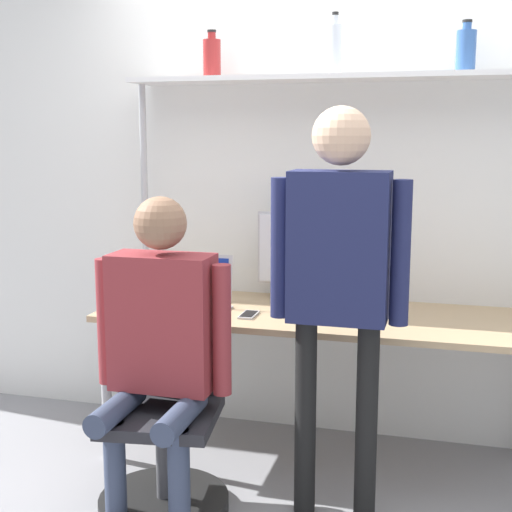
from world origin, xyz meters
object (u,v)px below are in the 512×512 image
Objects in this scene: person_seated at (160,332)px; office_chair at (165,446)px; bottle_blue at (466,50)px; bottle_red at (212,58)px; laptop at (197,295)px; monitor at (310,255)px; person_standing at (339,262)px; bottle_clear at (335,48)px; cell_phone at (249,315)px.

office_chair is at bearing 97.14° from person_seated.
bottle_red is (-1.23, 0.00, -0.00)m from bottle_blue.
laptop is 0.24× the size of person_seated.
monitor is 0.41× the size of person_seated.
person_standing is at bearing -70.73° from monitor.
person_standing is 5.85× the size of bottle_clear.
person_standing reaches higher than monitor.
person_standing is (0.25, -0.73, 0.11)m from monitor.
cell_phone is 0.70m from person_standing.
cell_phone is (0.28, -0.06, -0.07)m from laptop.
person_standing is 1.37m from bottle_red.
bottle_clear reaches higher than person_seated.
cell_phone is at bearing -49.69° from bottle_red.
person_seated is at bearing -85.03° from laptop.
person_standing is 7.36× the size of bottle_red.
office_chair is 0.53× the size of person_standing.
cell_phone is 0.72m from office_chair.
laptop reaches higher than cell_phone.
bottle_red is (-0.00, 0.28, 1.16)m from laptop.
person_seated is 5.82× the size of bottle_blue.
laptop is 1.13× the size of bottle_clear.
bottle_blue reaches higher than person_seated.
person_seated is at bearing -113.60° from cell_phone.
cell_phone is at bearing -134.78° from bottle_clear.
bottle_red reaches higher than monitor.
laptop is 0.93m from person_standing.
bottle_clear reaches higher than laptop.
bottle_clear reaches higher than bottle_red.
bottle_clear reaches higher than cell_phone.
bottle_blue is at bearing 12.69° from laptop.
person_seated is at bearing -143.46° from bottle_blue.
person_standing reaches higher than laptop.
laptop is 1.42× the size of bottle_red.
person_standing is (0.48, -0.38, 0.35)m from cell_phone.
person_seated is (0.01, -0.04, 0.52)m from office_chair.
bottle_red is at bearing -178.54° from monitor.
bottle_red is at bearing 180.00° from bottle_blue.
person_seated is (-0.23, -0.53, 0.04)m from cell_phone.
person_standing is 1.22m from bottle_blue.
bottle_blue is (1.18, 0.82, 1.70)m from office_chair.
laptop is at bearing 150.10° from person_standing.
bottle_clear is at bearing 101.64° from person_standing.
bottle_clear reaches higher than monitor.
monitor is 1.20m from office_chair.
bottle_red is (-0.05, 0.87, 1.18)m from person_seated.
laptop is 0.60m from person_seated.
bottle_clear reaches higher than person_standing.
person_standing is (0.72, 0.11, 0.82)m from office_chair.
person_standing is at bearing -78.36° from bottle_clear.
person_seated is 0.79× the size of person_standing.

